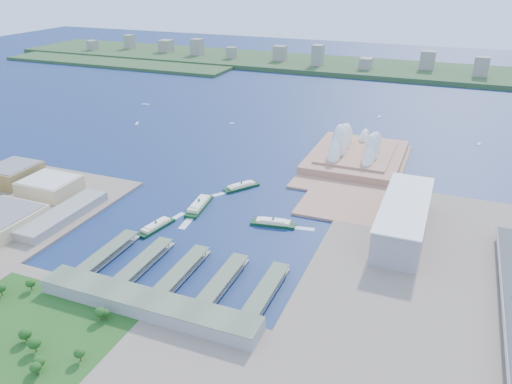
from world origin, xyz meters
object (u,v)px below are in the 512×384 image
at_px(ferry_b, 241,185).
at_px(ferry_d, 273,221).
at_px(ferry_a, 199,203).
at_px(ferry_c, 156,225).
at_px(opera_house, 358,141).
at_px(toaster_building, 404,218).

height_order(ferry_b, ferry_d, ferry_d).
relative_size(ferry_a, ferry_d, 1.18).
bearing_deg(ferry_c, opera_house, -108.49).
bearing_deg(ferry_c, ferry_b, -97.04).
height_order(opera_house, toaster_building, opera_house).
relative_size(opera_house, ferry_c, 3.64).
height_order(ferry_b, ferry_c, ferry_c).
bearing_deg(ferry_a, opera_house, 50.57).
relative_size(ferry_a, ferry_b, 1.21).
bearing_deg(ferry_a, ferry_d, -11.39).
distance_m(opera_house, ferry_b, 195.04).
distance_m(opera_house, ferry_d, 237.07).
distance_m(toaster_building, ferry_b, 214.95).
height_order(opera_house, ferry_d, opera_house).
relative_size(toaster_building, ferry_d, 3.09).
xyz_separation_m(ferry_a, ferry_b, (24.58, 70.72, -0.96)).
xyz_separation_m(opera_house, ferry_a, (-143.54, -222.85, -26.39)).
xyz_separation_m(opera_house, ferry_b, (-118.95, -152.13, -27.36)).
distance_m(toaster_building, ferry_a, 235.12).
bearing_deg(ferry_c, ferry_a, -95.96).
distance_m(ferry_b, ferry_d, 107.30).
xyz_separation_m(opera_house, ferry_c, (-163.22, -286.73, -27.33)).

